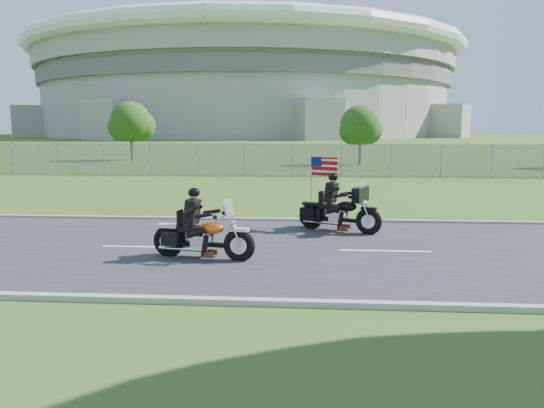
{
  "coord_description": "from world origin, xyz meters",
  "views": [
    {
      "loc": [
        2.19,
        -12.78,
        3.05
      ],
      "look_at": [
        1.23,
        0.0,
        1.17
      ],
      "focal_mm": 35.0,
      "sensor_mm": 36.0,
      "label": 1
    }
  ],
  "objects": [
    {
      "name": "motorcycle_lead",
      "position": [
        -0.33,
        -0.99,
        0.53
      ],
      "size": [
        2.49,
        0.89,
        1.68
      ],
      "rotation": [
        0.0,
        0.0,
        -0.18
      ],
      "color": "black",
      "rests_on": "ground"
    },
    {
      "name": "tree_fence_mid",
      "position": [
        -13.95,
        34.04,
        3.3
      ],
      "size": [
        3.96,
        3.69,
        5.3
      ],
      "color": "#382316",
      "rests_on": "ground"
    },
    {
      "name": "road",
      "position": [
        0.0,
        0.0,
        0.02
      ],
      "size": [
        120.0,
        8.0,
        0.04
      ],
      "primitive_type": "cube",
      "color": "#28282B",
      "rests_on": "ground"
    },
    {
      "name": "stadium",
      "position": [
        -20.0,
        170.0,
        15.58
      ],
      "size": [
        140.4,
        140.4,
        29.2
      ],
      "color": "#A3A099",
      "rests_on": "ground"
    },
    {
      "name": "tree_fence_near",
      "position": [
        6.04,
        30.04,
        2.97
      ],
      "size": [
        3.52,
        3.28,
        4.75
      ],
      "color": "#382316",
      "rests_on": "ground"
    },
    {
      "name": "ground",
      "position": [
        0.0,
        0.0,
        0.0
      ],
      "size": [
        420.0,
        420.0,
        0.0
      ],
      "primitive_type": "plane",
      "color": "#324816",
      "rests_on": "ground"
    },
    {
      "name": "motorcycle_follow",
      "position": [
        2.99,
        2.48,
        0.59
      ],
      "size": [
        2.41,
        1.38,
        2.15
      ],
      "rotation": [
        0.0,
        0.0,
        -0.43
      ],
      "color": "black",
      "rests_on": "ground"
    },
    {
      "name": "curb_south",
      "position": [
        0.0,
        -4.05,
        0.05
      ],
      "size": [
        120.0,
        0.18,
        0.12
      ],
      "primitive_type": "cube",
      "color": "#9E9B93",
      "rests_on": "ground"
    },
    {
      "name": "curb_north",
      "position": [
        0.0,
        4.05,
        0.05
      ],
      "size": [
        120.0,
        0.18,
        0.12
      ],
      "primitive_type": "cube",
      "color": "#9E9B93",
      "rests_on": "ground"
    },
    {
      "name": "fence",
      "position": [
        -5.0,
        20.0,
        1.0
      ],
      "size": [
        60.0,
        0.03,
        2.0
      ],
      "primitive_type": "cube",
      "color": "gray",
      "rests_on": "ground"
    }
  ]
}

